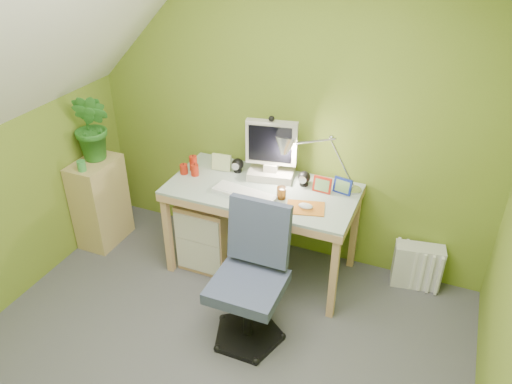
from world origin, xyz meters
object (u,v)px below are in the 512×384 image
at_px(desk, 262,229).
at_px(potted_plant, 93,127).
at_px(monitor, 272,143).
at_px(desk_lamp, 331,150).
at_px(side_ledge, 100,202).
at_px(radiator, 417,266).
at_px(task_chair, 247,285).

xyz_separation_m(desk, potted_plant, (-1.38, -0.11, 0.67)).
height_order(desk, potted_plant, potted_plant).
xyz_separation_m(desk, monitor, (0.00, 0.18, 0.66)).
height_order(desk, desk_lamp, desk_lamp).
bearing_deg(side_ledge, desk, 6.68).
distance_m(monitor, desk_lamp, 0.45).
bearing_deg(radiator, monitor, 174.58).
relative_size(desk_lamp, potted_plant, 1.10).
bearing_deg(monitor, radiator, -6.49).
height_order(monitor, task_chair, monitor).
height_order(desk_lamp, potted_plant, desk_lamp).
height_order(monitor, potted_plant, potted_plant).
relative_size(desk_lamp, radiator, 1.77).
bearing_deg(task_chair, desk_lamp, 73.95).
xyz_separation_m(potted_plant, task_chair, (1.58, -0.61, -0.58)).
bearing_deg(desk, potted_plant, -175.56).
relative_size(desk, task_chair, 1.51).
height_order(monitor, side_ledge, monitor).
bearing_deg(potted_plant, side_ledge, -109.36).
bearing_deg(radiator, desk, -176.82).
height_order(side_ledge, task_chair, task_chair).
bearing_deg(side_ledge, desk_lamp, 10.53).
bearing_deg(task_chair, monitor, 101.83).
distance_m(potted_plant, task_chair, 1.79).
relative_size(side_ledge, task_chair, 0.82).
bearing_deg(monitor, task_chair, -88.73).
distance_m(desk, desk_lamp, 0.84).
bearing_deg(radiator, potted_plant, 178.73).
distance_m(monitor, potted_plant, 1.42).
height_order(monitor, radiator, monitor).
bearing_deg(task_chair, side_ledge, 160.30).
relative_size(potted_plant, task_chair, 0.62).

